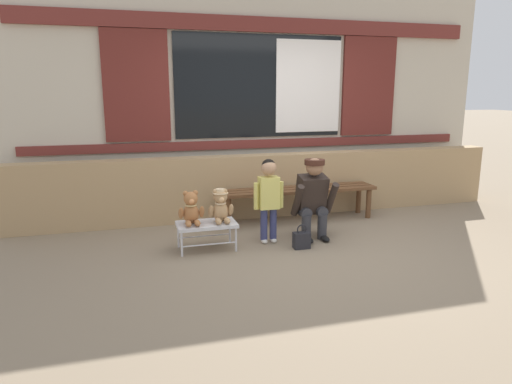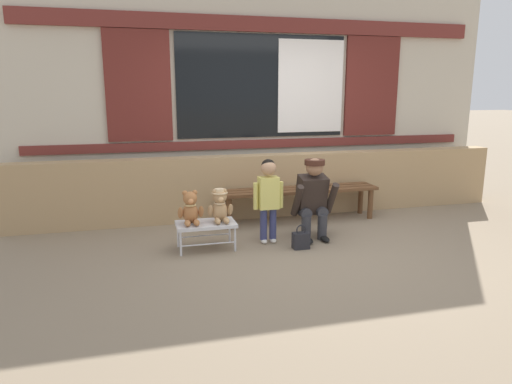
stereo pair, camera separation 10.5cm
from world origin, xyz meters
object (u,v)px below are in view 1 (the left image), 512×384
at_px(adult_crouching, 313,198).
at_px(handbag_on_ground, 302,240).
at_px(small_display_bench, 207,226).
at_px(child_standing, 269,192).
at_px(teddy_bear_plain, 191,209).
at_px(teddy_bear_with_hat, 221,206).
at_px(wooden_bench_long, 298,193).

bearing_deg(adult_crouching, handbag_on_ground, -128.75).
relative_size(small_display_bench, handbag_on_ground, 2.35).
relative_size(child_standing, adult_crouching, 1.01).
bearing_deg(child_standing, handbag_on_ground, -45.47).
bearing_deg(handbag_on_ground, child_standing, 134.53).
relative_size(teddy_bear_plain, teddy_bear_with_hat, 1.00).
bearing_deg(handbag_on_ground, small_display_bench, 166.09).
distance_m(wooden_bench_long, handbag_on_ground, 1.14).
xyz_separation_m(adult_crouching, handbag_on_ground, (-0.26, -0.32, -0.38)).
bearing_deg(wooden_bench_long, teddy_bear_with_hat, -146.29).
height_order(child_standing, adult_crouching, child_standing).
relative_size(small_display_bench, child_standing, 0.67).
distance_m(teddy_bear_plain, handbag_on_ground, 1.25).
bearing_deg(teddy_bear_plain, wooden_bench_long, 27.80).
distance_m(teddy_bear_plain, teddy_bear_with_hat, 0.32).
bearing_deg(child_standing, adult_crouching, 3.04).
xyz_separation_m(wooden_bench_long, adult_crouching, (-0.10, -0.73, 0.11)).
relative_size(teddy_bear_plain, handbag_on_ground, 1.34).
bearing_deg(small_display_bench, teddy_bear_plain, 179.49).
bearing_deg(wooden_bench_long, child_standing, -130.35).
bearing_deg(teddy_bear_plain, teddy_bear_with_hat, 0.13).
height_order(small_display_bench, teddy_bear_plain, teddy_bear_plain).
xyz_separation_m(wooden_bench_long, small_display_bench, (-1.36, -0.80, -0.11)).
relative_size(teddy_bear_with_hat, adult_crouching, 0.38).
bearing_deg(teddy_bear_with_hat, adult_crouching, 3.72).
xyz_separation_m(small_display_bench, handbag_on_ground, (1.01, -0.25, -0.17)).
relative_size(small_display_bench, teddy_bear_plain, 1.76).
distance_m(child_standing, handbag_on_ground, 0.65).
bearing_deg(handbag_on_ground, wooden_bench_long, 71.34).
xyz_separation_m(teddy_bear_plain, child_standing, (0.88, 0.04, 0.13)).
height_order(wooden_bench_long, adult_crouching, adult_crouching).
bearing_deg(teddy_bear_with_hat, child_standing, 4.39).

